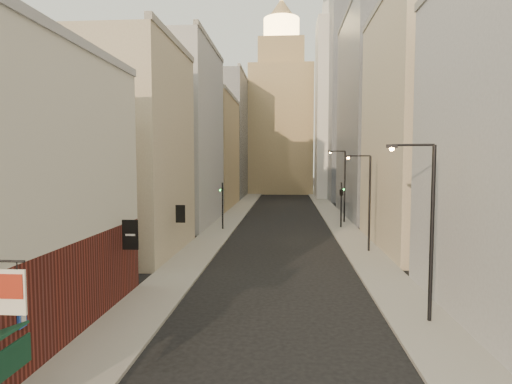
# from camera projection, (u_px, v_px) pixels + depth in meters

# --- Properties ---
(sidewalk_left) EXTENTS (3.00, 140.00, 0.15)m
(sidewalk_left) POSITION_uv_depth(u_px,v_px,m) (239.00, 210.00, 62.21)
(sidewalk_left) COLOR gray
(sidewalk_left) RESTS_ON ground
(sidewalk_right) EXTENTS (3.00, 140.00, 0.15)m
(sidewalk_right) POSITION_uv_depth(u_px,v_px,m) (329.00, 211.00, 61.27)
(sidewalk_right) COLOR gray
(sidewalk_right) RESTS_ON ground
(left_bldg_beige) EXTENTS (8.00, 12.00, 16.00)m
(left_bldg_beige) POSITION_uv_depth(u_px,v_px,m) (127.00, 151.00, 33.19)
(left_bldg_beige) COLOR tan
(left_bldg_beige) RESTS_ON ground
(left_bldg_grey) EXTENTS (8.00, 16.00, 20.00)m
(left_bldg_grey) POSITION_uv_depth(u_px,v_px,m) (178.00, 137.00, 48.96)
(left_bldg_grey) COLOR #939499
(left_bldg_grey) RESTS_ON ground
(left_bldg_tan) EXTENTS (8.00, 18.00, 17.00)m
(left_bldg_tan) POSITION_uv_depth(u_px,v_px,m) (208.00, 153.00, 66.97)
(left_bldg_tan) COLOR #9C845D
(left_bldg_tan) RESTS_ON ground
(left_bldg_wingrid) EXTENTS (8.00, 20.00, 24.00)m
(left_bldg_wingrid) POSITION_uv_depth(u_px,v_px,m) (226.00, 137.00, 86.61)
(left_bldg_wingrid) COLOR gray
(left_bldg_wingrid) RESTS_ON ground
(right_bldg_beige) EXTENTS (8.00, 16.00, 20.00)m
(right_bldg_beige) POSITION_uv_depth(u_px,v_px,m) (427.00, 128.00, 35.28)
(right_bldg_beige) COLOR tan
(right_bldg_beige) RESTS_ON ground
(right_bldg_wingrid) EXTENTS (8.00, 20.00, 26.00)m
(right_bldg_wingrid) POSITION_uv_depth(u_px,v_px,m) (377.00, 116.00, 54.95)
(right_bldg_wingrid) COLOR gray
(right_bldg_wingrid) RESTS_ON ground
(highrise) EXTENTS (21.00, 23.00, 51.20)m
(highrise) POSITION_uv_depth(u_px,v_px,m) (380.00, 64.00, 81.44)
(highrise) COLOR gray
(highrise) RESTS_ON ground
(clock_tower) EXTENTS (14.00, 14.00, 44.90)m
(clock_tower) POSITION_uv_depth(u_px,v_px,m) (281.00, 115.00, 97.33)
(clock_tower) COLOR #9C845D
(clock_tower) RESTS_ON ground
(white_tower) EXTENTS (8.00, 8.00, 41.50)m
(white_tower) POSITION_uv_depth(u_px,v_px,m) (337.00, 102.00, 82.54)
(white_tower) COLOR silver
(white_tower) RESTS_ON ground
(streetlamp_near) EXTENTS (2.09, 0.51, 8.02)m
(streetlamp_near) POSITION_uv_depth(u_px,v_px,m) (427.00, 222.00, 18.81)
(streetlamp_near) COLOR black
(streetlamp_near) RESTS_ON ground
(streetlamp_mid) EXTENTS (2.02, 0.24, 7.71)m
(streetlamp_mid) POSITION_uv_depth(u_px,v_px,m) (367.00, 197.00, 33.55)
(streetlamp_mid) COLOR black
(streetlamp_mid) RESTS_ON ground
(streetlamp_far) EXTENTS (2.14, 0.85, 8.43)m
(streetlamp_far) POSITION_uv_depth(u_px,v_px,m) (343.00, 182.00, 49.49)
(streetlamp_far) COLOR black
(streetlamp_far) RESTS_ON ground
(traffic_light_left) EXTENTS (0.54, 0.42, 5.00)m
(traffic_light_left) POSITION_uv_depth(u_px,v_px,m) (223.00, 196.00, 44.50)
(traffic_light_left) COLOR black
(traffic_light_left) RESTS_ON ground
(traffic_light_right) EXTENTS (0.80, 0.80, 5.00)m
(traffic_light_right) POSITION_uv_depth(u_px,v_px,m) (341.00, 193.00, 45.66)
(traffic_light_right) COLOR black
(traffic_light_right) RESTS_ON ground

